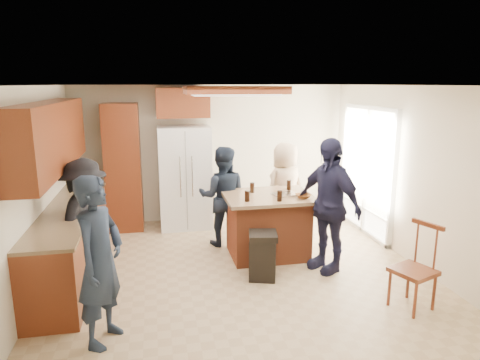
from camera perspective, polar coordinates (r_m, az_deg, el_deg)
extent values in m
plane|color=tan|center=(5.99, -0.20, -12.15)|extent=(5.00, 5.00, 0.00)
plane|color=white|center=(5.43, -0.22, 12.52)|extent=(5.00, 5.00, 0.00)
plane|color=beige|center=(8.00, -3.71, 3.58)|extent=(5.00, 0.00, 5.00)
plane|color=beige|center=(3.28, 8.50, -10.24)|extent=(5.00, 0.00, 5.00)
plane|color=beige|center=(5.66, -25.86, -1.53)|extent=(0.00, 5.00, 5.00)
plane|color=beige|center=(6.53, 21.84, 0.60)|extent=(0.00, 5.00, 5.00)
cube|color=white|center=(7.57, 16.67, 1.00)|extent=(0.02, 1.60, 2.10)
cube|color=white|center=(7.56, 16.54, 0.99)|extent=(0.08, 1.72, 2.10)
cube|color=maroon|center=(5.63, -0.62, 11.91)|extent=(1.30, 0.70, 0.10)
cube|color=white|center=(5.63, -0.62, 11.30)|extent=(1.10, 0.50, 0.02)
cube|color=olive|center=(8.65, 25.18, -5.80)|extent=(3.00, 3.00, 0.10)
cube|color=#593319|center=(9.29, 27.09, 1.91)|extent=(1.40, 1.60, 2.00)
imported|color=#1B2637|center=(4.41, -18.16, -10.24)|extent=(0.67, 0.75, 1.70)
imported|color=#182030|center=(6.72, -2.33, -2.19)|extent=(0.85, 0.63, 1.58)
imported|color=tan|center=(7.31, 6.03, -1.08)|extent=(0.89, 0.74, 1.56)
imported|color=#1C1C38|center=(5.90, 11.67, -3.30)|extent=(0.93, 1.21, 1.84)
imported|color=black|center=(5.79, -19.85, -5.24)|extent=(0.68, 1.12, 1.62)
cube|color=maroon|center=(6.20, -21.54, -7.80)|extent=(0.60, 3.00, 0.88)
cube|color=#846B4C|center=(6.06, -21.89, -3.72)|extent=(0.64, 3.00, 0.04)
cube|color=maroon|center=(5.90, -23.87, 5.37)|extent=(0.35, 3.00, 0.85)
cube|color=maroon|center=(7.68, -15.30, 1.63)|extent=(0.60, 0.60, 2.20)
cube|color=maroon|center=(7.55, -7.70, 10.19)|extent=(0.90, 0.60, 0.50)
cube|color=white|center=(7.64, -7.37, 0.39)|extent=(0.90, 0.72, 1.80)
cube|color=gray|center=(7.28, -7.16, -0.22)|extent=(0.01, 0.01, 1.71)
cylinder|color=silver|center=(7.23, -7.95, 0.40)|extent=(0.02, 0.02, 0.70)
cylinder|color=silver|center=(7.25, -6.38, 0.47)|extent=(0.02, 0.02, 0.70)
cube|color=brown|center=(6.41, 3.71, -6.24)|extent=(1.10, 0.85, 0.88)
cube|color=#8A6B50|center=(6.27, 3.77, -2.22)|extent=(1.28, 1.03, 0.05)
cube|color=silver|center=(6.29, 6.09, -1.90)|extent=(0.42, 0.35, 0.02)
imported|color=brown|center=(6.16, 8.43, -2.11)|extent=(0.25, 0.25, 0.05)
cylinder|color=black|center=(5.90, 0.97, -2.16)|extent=(0.07, 0.07, 0.15)
cylinder|color=black|center=(6.38, 1.63, -1.02)|extent=(0.07, 0.07, 0.15)
cylinder|color=black|center=(6.58, 6.56, -0.66)|extent=(0.07, 0.07, 0.15)
cylinder|color=black|center=(5.93, 5.30, -2.13)|extent=(0.07, 0.07, 0.15)
cube|color=black|center=(5.72, 3.06, -10.40)|extent=(0.43, 0.43, 0.55)
cube|color=black|center=(5.60, 3.10, -7.44)|extent=(0.42, 0.42, 0.08)
cube|color=maroon|center=(5.31, 22.10, -11.20)|extent=(0.54, 0.54, 0.05)
cylinder|color=maroon|center=(5.19, 22.31, -14.59)|extent=(0.05, 0.05, 0.44)
cylinder|color=maroon|center=(5.45, 24.45, -13.45)|extent=(0.05, 0.05, 0.44)
cylinder|color=maroon|center=(5.37, 19.30, -13.40)|extent=(0.05, 0.05, 0.44)
cylinder|color=maroon|center=(5.62, 21.51, -12.37)|extent=(0.05, 0.05, 0.44)
cube|color=maroon|center=(5.28, 23.79, -5.46)|extent=(0.18, 0.39, 0.05)
cylinder|color=maroon|center=(5.30, 24.62, -8.34)|extent=(0.03, 0.03, 0.50)
cylinder|color=maroon|center=(5.42, 22.50, -7.67)|extent=(0.03, 0.03, 0.50)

